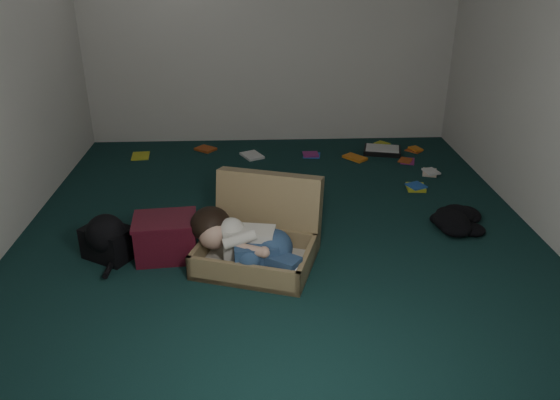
{
  "coord_description": "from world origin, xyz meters",
  "views": [
    {
      "loc": [
        -0.17,
        -3.74,
        2.02
      ],
      "look_at": [
        0.0,
        -0.15,
        0.35
      ],
      "focal_mm": 35.0,
      "sensor_mm": 36.0,
      "label": 1
    }
  ],
  "objects": [
    {
      "name": "floor",
      "position": [
        0.0,
        0.0,
        0.0
      ],
      "size": [
        4.5,
        4.5,
        0.0
      ],
      "primitive_type": "plane",
      "color": "#0F2B29",
      "rests_on": "ground"
    },
    {
      "name": "wall_back",
      "position": [
        0.0,
        2.25,
        1.3
      ],
      "size": [
        4.5,
        0.0,
        4.5
      ],
      "primitive_type": "plane",
      "rotation": [
        1.57,
        0.0,
        0.0
      ],
      "color": "white",
      "rests_on": "ground"
    },
    {
      "name": "wall_front",
      "position": [
        0.0,
        -2.25,
        1.3
      ],
      "size": [
        4.5,
        0.0,
        4.5
      ],
      "primitive_type": "plane",
      "rotation": [
        -1.57,
        0.0,
        0.0
      ],
      "color": "white",
      "rests_on": "ground"
    },
    {
      "name": "suitcase",
      "position": [
        -0.14,
        -0.35,
        0.17
      ],
      "size": [
        0.96,
        0.95,
        0.57
      ],
      "rotation": [
        0.0,
        0.0,
        -0.31
      ],
      "color": "#917950",
      "rests_on": "floor"
    },
    {
      "name": "person",
      "position": [
        -0.25,
        -0.52,
        0.21
      ],
      "size": [
        0.77,
        0.58,
        0.35
      ],
      "rotation": [
        0.0,
        0.0,
        -0.31
      ],
      "color": "silver",
      "rests_on": "suitcase"
    },
    {
      "name": "maroon_bin",
      "position": [
        -0.82,
        -0.31,
        0.15
      ],
      "size": [
        0.47,
        0.39,
        0.3
      ],
      "rotation": [
        0.0,
        0.0,
        0.1
      ],
      "color": "#490E1B",
      "rests_on": "floor"
    },
    {
      "name": "backpack",
      "position": [
        -1.23,
        -0.31,
        0.13
      ],
      "size": [
        0.53,
        0.5,
        0.25
      ],
      "primitive_type": null,
      "rotation": [
        0.0,
        0.0,
        -0.54
      ],
      "color": "black",
      "rests_on": "floor"
    },
    {
      "name": "clothing_pile",
      "position": [
        1.38,
        0.02,
        0.08
      ],
      "size": [
        0.5,
        0.41,
        0.16
      ],
      "primitive_type": null,
      "rotation": [
        0.0,
        0.0,
        -0.02
      ],
      "color": "black",
      "rests_on": "floor"
    },
    {
      "name": "paper_tray",
      "position": [
        1.19,
        1.76,
        0.03
      ],
      "size": [
        0.45,
        0.37,
        0.05
      ],
      "rotation": [
        0.0,
        0.0,
        -0.24
      ],
      "color": "black",
      "rests_on": "floor"
    },
    {
      "name": "book_scatter",
      "position": [
        0.6,
        1.58,
        0.01
      ],
      "size": [
        3.15,
        1.38,
        0.02
      ],
      "color": "gold",
      "rests_on": "floor"
    }
  ]
}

